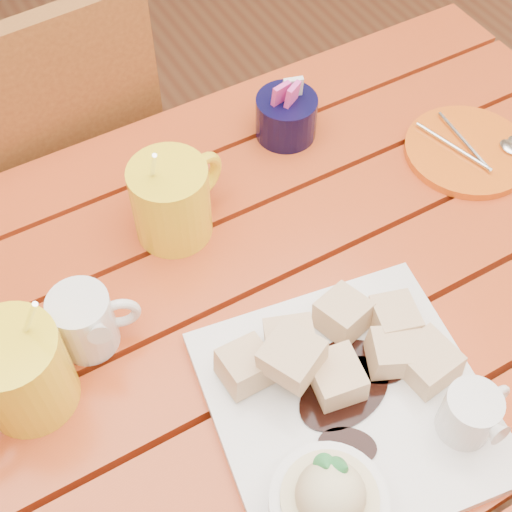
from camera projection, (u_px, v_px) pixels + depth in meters
table at (262, 377)px, 0.90m from camera, size 1.20×0.79×0.75m
dessert_plate at (349, 418)px, 0.72m from camera, size 0.32×0.32×0.11m
coffee_mug_left at (18, 373)px, 0.72m from camera, size 0.14×0.10×0.17m
coffee_mug_right at (173, 199)px, 0.87m from camera, size 0.13×0.10×0.16m
cream_pitcher at (86, 320)px, 0.78m from camera, size 0.10×0.08×0.08m
sugar_caddy at (286, 116)px, 0.99m from camera, size 0.09×0.09×0.09m
orange_saucer at (469, 151)px, 0.98m from camera, size 0.17×0.17×0.02m
chair_far at (28, 200)px, 1.24m from camera, size 0.47×0.47×0.93m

